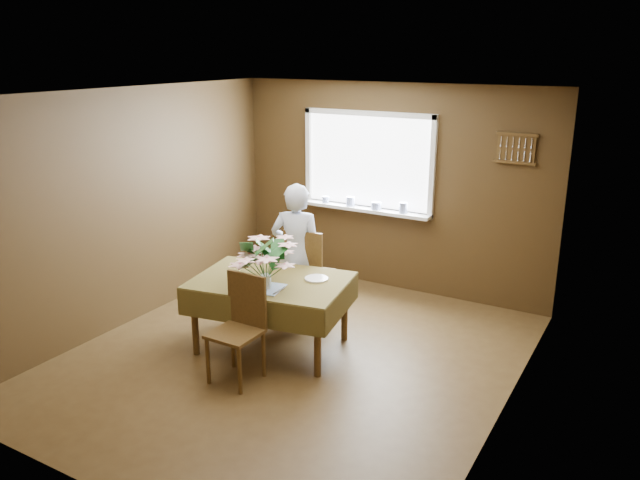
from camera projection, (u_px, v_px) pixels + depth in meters
The scene contains 15 objects.
floor at pixel (292, 358), 6.03m from camera, with size 4.50×4.50×0.00m, color #453117.
ceiling at pixel (288, 94), 5.29m from camera, with size 4.50×4.50×0.00m, color white.
wall_back at pixel (390, 188), 7.52m from camera, with size 4.00×4.00×0.00m, color brown.
wall_front at pixel (91, 325), 3.80m from camera, with size 4.00×4.00×0.00m, color brown.
wall_left at pixel (131, 208), 6.62m from camera, with size 4.50×4.50×0.00m, color brown.
wall_right at pixel (513, 272), 4.71m from camera, with size 4.50×4.50×0.00m, color brown.
window_assembly at pixel (367, 178), 7.59m from camera, with size 1.72×0.20×1.22m.
spoon_rack at pixel (516, 148), 6.63m from camera, with size 0.44×0.05×0.33m.
dining_table at pixel (271, 288), 6.08m from camera, with size 1.63×1.25×0.73m.
chair_far at pixel (307, 271), 6.77m from camera, with size 0.51×0.51×1.03m.
chair_near at pixel (241, 323), 5.55m from camera, with size 0.42×0.42×0.96m.
seated_woman at pixel (297, 254), 6.65m from camera, with size 0.56×0.37×1.54m, color white.
flower_bouquet at pixel (265, 258), 5.74m from camera, with size 0.54×0.54×0.46m.
side_plate at pixel (316, 279), 6.06m from camera, with size 0.23×0.23×0.01m, color white.
table_knife at pixel (279, 291), 5.75m from camera, with size 0.02×0.22×0.00m, color silver.
Camera 1 is at (2.95, -4.56, 2.86)m, focal length 35.00 mm.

